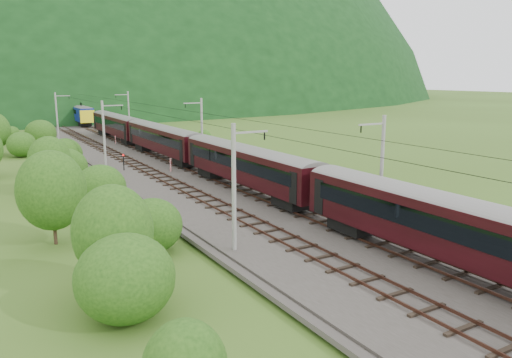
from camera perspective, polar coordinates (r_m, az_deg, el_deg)
ground at (r=35.18m, az=6.54°, el=-6.75°), size 600.00×600.00×0.00m
railbed at (r=43.18m, az=-1.47°, el=-2.96°), size 14.00×220.00×0.30m
track_left at (r=42.05m, az=-4.33°, el=-3.08°), size 2.40×220.00×0.27m
track_right at (r=44.30m, az=1.25°, el=-2.28°), size 2.40×220.00×0.27m
catenary_left at (r=60.57m, az=-16.91°, el=4.98°), size 2.54×192.28×8.00m
catenary_right at (r=64.53m, az=-6.27°, el=5.81°), size 2.54×192.28×8.00m
overhead_wires at (r=41.96m, az=-1.52°, el=6.26°), size 4.83×198.00×0.03m
mountain_main at (r=287.45m, az=-26.77°, el=8.31°), size 504.00×360.00×244.00m
train at (r=56.39m, az=-6.56°, el=3.88°), size 2.91×140.40×5.06m
hazard_post_near at (r=58.00m, az=-9.74°, el=1.61°), size 0.16×0.16×1.53m
hazard_post_far at (r=83.35m, az=-15.76°, el=4.33°), size 0.14×0.14×1.33m
signal at (r=59.77m, az=-14.90°, el=2.01°), size 0.21×0.21×1.88m
vegetation_left at (r=44.23m, az=-21.51°, el=-0.29°), size 13.12×144.45×6.39m
vegetation_right at (r=48.66m, az=12.46°, el=-0.48°), size 4.79×88.45×2.18m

